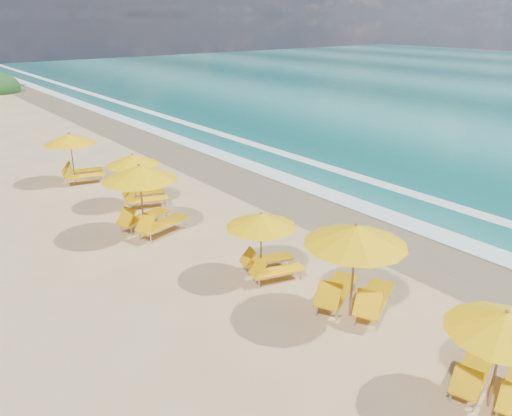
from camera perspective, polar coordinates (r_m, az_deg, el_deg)
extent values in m
plane|color=tan|center=(18.02, 0.00, -3.57)|extent=(160.00, 160.00, 0.00)
cube|color=olive|center=(20.51, 8.87, -0.67)|extent=(4.00, 160.00, 0.01)
cube|color=white|center=(21.56, 11.64, 0.29)|extent=(1.20, 160.00, 0.01)
cube|color=white|center=(23.81, 16.41, 1.83)|extent=(0.80, 160.00, 0.01)
cylinder|color=olive|center=(11.42, 25.52, -15.36)|extent=(0.05, 0.05, 2.19)
cone|color=#F9B805|center=(10.94, 26.27, -11.48)|extent=(2.81, 2.81, 0.44)
sphere|color=olive|center=(10.82, 26.48, -10.38)|extent=(0.08, 0.08, 0.08)
cylinder|color=olive|center=(13.32, 10.86, -7.18)|extent=(0.06, 0.06, 2.56)
cone|color=#F9B805|center=(12.86, 11.18, -2.99)|extent=(3.54, 3.54, 0.51)
sphere|color=olive|center=(12.75, 11.27, -1.81)|extent=(0.09, 0.09, 0.09)
cylinder|color=olive|center=(15.10, 0.57, -4.36)|extent=(0.05, 0.05, 2.04)
cone|color=#F9B805|center=(14.76, 0.59, -1.38)|extent=(2.59, 2.59, 0.41)
sphere|color=olive|center=(14.67, 0.59, -0.56)|extent=(0.07, 0.07, 0.07)
cylinder|color=olive|center=(18.36, -12.74, 0.72)|extent=(0.06, 0.06, 2.57)
cone|color=#F9B805|center=(18.03, -13.00, 3.90)|extent=(3.24, 3.24, 0.52)
sphere|color=olive|center=(17.95, -13.08, 4.78)|extent=(0.09, 0.09, 0.09)
cylinder|color=olive|center=(21.46, -13.52, 3.00)|extent=(0.05, 0.05, 2.15)
cone|color=#F9B805|center=(21.21, -13.72, 5.29)|extent=(2.75, 2.75, 0.43)
sphere|color=olive|center=(21.15, -13.78, 5.92)|extent=(0.08, 0.08, 0.08)
cylinder|color=olive|center=(25.39, -19.98, 5.25)|extent=(0.06, 0.06, 2.30)
cone|color=#F9B805|center=(25.17, -20.25, 7.34)|extent=(2.83, 2.83, 0.46)
sphere|color=olive|center=(25.12, -20.32, 7.91)|extent=(0.08, 0.08, 0.08)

